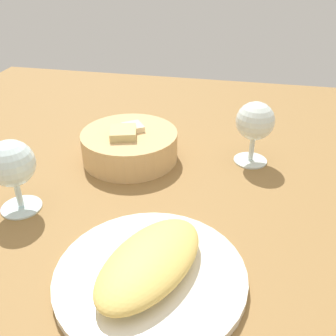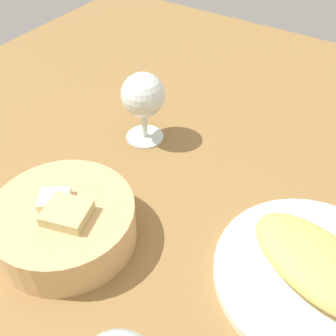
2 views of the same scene
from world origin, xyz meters
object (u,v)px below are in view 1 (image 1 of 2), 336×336
Objects in this scene: wine_glass_far at (12,166)px; plate at (151,276)px; bread_basket at (130,145)px; wine_glass_near at (255,124)px.

plate is at bearing -113.57° from wine_glass_far.
wine_glass_far is at bearing 66.43° from plate.
bread_basket is 24.29cm from wine_glass_far.
wine_glass_far is at bearing 146.64° from bread_basket.
wine_glass_far is (10.93, 25.04, 7.45)cm from plate.
bread_basket is (30.77, 11.98, 2.40)cm from plate.
wine_glass_near reaches higher than bread_basket.
wine_glass_near reaches higher than plate.
wine_glass_far reaches higher than bread_basket.
wine_glass_near is (4.01, -24.17, 5.20)cm from bread_basket.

